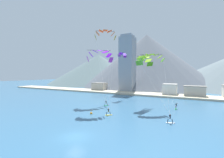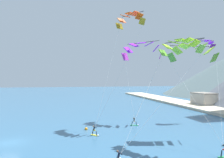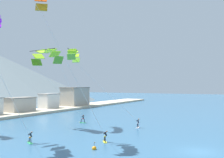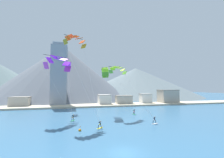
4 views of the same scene
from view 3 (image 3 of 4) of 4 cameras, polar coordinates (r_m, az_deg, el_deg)
ground_plane at (r=32.46m, az=19.23°, el=-15.42°), size 400.00×400.00×0.00m
kitesurfer_near_lead at (r=53.32m, az=-6.85°, el=-9.34°), size 0.66×1.76×1.78m
kitesurfer_near_trail at (r=35.69m, az=-1.62°, el=-13.44°), size 1.61×1.39×1.66m
kitesurfer_mid_center at (r=36.77m, az=-18.27°, el=-12.99°), size 1.16×1.73×1.68m
kitesurfer_far_left at (r=47.16m, az=5.98°, el=-10.34°), size 1.79×0.77×1.83m
parafoil_kite_near_lead at (r=47.34m, az=-14.76°, el=5.30°), size 10.31×7.78×13.18m
parafoil_kite_far_left at (r=47.08m, az=-8.69°, el=5.59°), size 8.97×12.38×13.10m
race_marker_buoy at (r=31.75m, az=-4.09°, el=-15.52°), size 0.56×0.56×1.02m
shore_building_harbour_front at (r=81.78m, az=-14.27°, el=-5.05°), size 5.52×4.32×5.30m
shore_building_promenade_mid at (r=90.11m, az=-8.48°, el=-4.13°), size 9.36×6.66×7.20m
shore_building_quay_west at (r=73.26m, az=-20.25°, el=-5.72°), size 7.80×4.46×4.57m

